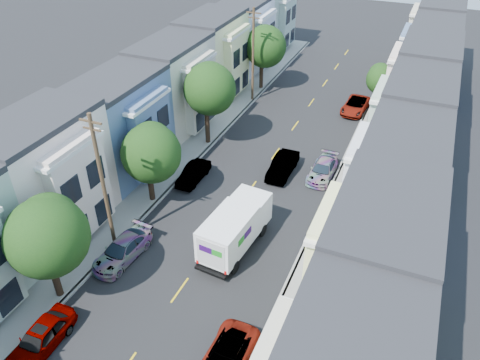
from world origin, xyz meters
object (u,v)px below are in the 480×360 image
object	(u,v)px
tree_c	(150,153)
fedex_truck	(235,227)
utility_pole_near	(103,184)
lead_sedan	(283,166)
parked_left_d	(193,174)
parked_right_b	(225,360)
parked_left_c	(123,250)
tree_b	(46,237)
tree_far_r	(380,80)
parked_right_d	(355,106)
parked_left_b	(41,338)
utility_pole_far	(253,56)
tree_e	(264,47)
parked_right_c	(323,170)
tree_d	(209,89)

from	to	relation	value
tree_c	fedex_truck	world-z (taller)	tree_c
utility_pole_near	lead_sedan	bearing A→B (deg)	58.94
parked_left_d	parked_right_b	distance (m)	17.98
fedex_truck	parked_left_c	bearing A→B (deg)	-143.50
tree_b	parked_left_d	bearing A→B (deg)	84.47
utility_pole_near	parked_left_d	bearing A→B (deg)	81.37
tree_far_r	parked_right_b	size ratio (longest dim) A/B	1.07
lead_sedan	parked_right_d	world-z (taller)	lead_sedan
lead_sedan	parked_left_b	world-z (taller)	lead_sedan
fedex_truck	parked_left_b	distance (m)	13.37
utility_pole_far	parked_left_b	bearing A→B (deg)	-87.68
utility_pole_far	parked_right_b	xyz separation A→B (m)	(11.20, -31.85, -4.46)
tree_b	utility_pole_far	distance (m)	31.25
fedex_truck	tree_e	bearing A→B (deg)	111.62
tree_c	parked_right_d	xyz separation A→B (m)	(11.20, 22.14, -3.70)
parked_right_b	parked_right_d	distance (m)	33.45
tree_far_r	parked_left_d	xyz separation A→B (m)	(-11.79, -19.09, -3.03)
tree_b	tree_far_r	distance (m)	36.08
parked_right_b	parked_left_d	bearing A→B (deg)	124.56
tree_far_r	parked_right_d	size ratio (longest dim) A/B	1.06
utility_pole_far	parked_right_d	bearing A→B (deg)	8.15
utility_pole_far	parked_right_d	distance (m)	12.16
tree_c	parked_right_d	distance (m)	25.09
lead_sedan	parked_left_b	bearing A→B (deg)	-106.84
parked_right_c	tree_e	bearing A→B (deg)	127.03
utility_pole_far	parked_right_c	bearing A→B (deg)	-46.91
tree_far_r	parked_right_b	distance (m)	34.35
tree_d	parked_left_c	distance (m)	17.07
tree_c	lead_sedan	size ratio (longest dim) A/B	1.44
tree_d	tree_far_r	world-z (taller)	tree_d
utility_pole_near	parked_left_c	size ratio (longest dim) A/B	2.12
parked_right_b	tree_b	bearing A→B (deg)	178.46
tree_far_r	parked_right_c	distance (m)	14.74
parked_right_b	fedex_truck	bearing A→B (deg)	111.91
tree_far_r	parked_right_b	xyz separation A→B (m)	(-1.99, -34.16, -3.01)
utility_pole_near	parked_left_b	distance (m)	9.75
tree_d	utility_pole_far	world-z (taller)	utility_pole_far
fedex_truck	parked_right_b	world-z (taller)	fedex_truck
fedex_truck	lead_sedan	world-z (taller)	fedex_truck
parked_right_c	parked_right_d	xyz separation A→B (m)	(0.00, 13.58, 0.02)
parked_right_d	tree_d	bearing A→B (deg)	-129.07
tree_b	parked_left_d	distance (m)	15.13
tree_d	parked_right_c	world-z (taller)	tree_d
utility_pole_far	parked_left_d	world-z (taller)	utility_pole_far
parked_left_b	lead_sedan	bearing A→B (deg)	71.27
parked_left_b	parked_right_b	size ratio (longest dim) A/B	0.95
tree_far_r	parked_right_c	xyz separation A→B (m)	(-1.99, -14.29, -3.02)
fedex_truck	parked_left_d	size ratio (longest dim) A/B	1.64
fedex_truck	parked_left_b	xyz separation A→B (m)	(-6.50, -11.64, -0.99)
utility_pole_near	tree_far_r	bearing A→B (deg)	65.02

